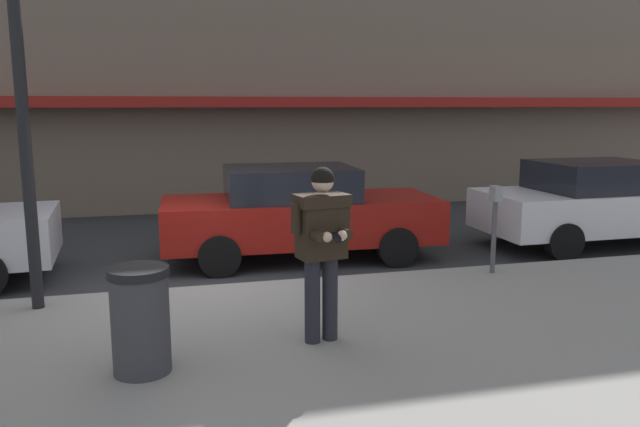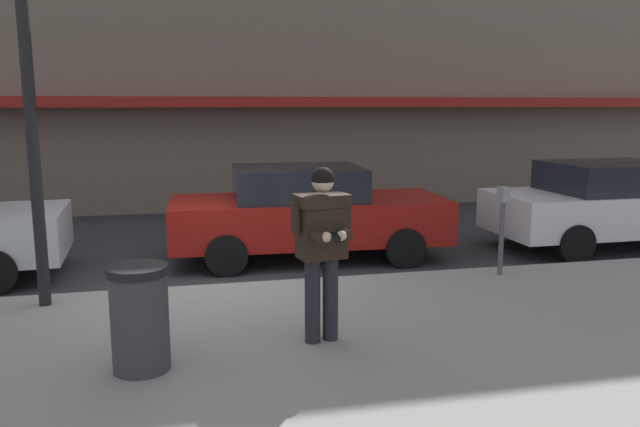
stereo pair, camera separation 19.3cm
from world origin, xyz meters
name	(u,v)px [view 2 (the right image)]	position (x,y,z in m)	size (l,w,h in m)	color
ground_plane	(210,290)	(0.00, 0.00, 0.00)	(80.00, 80.00, 0.00)	#2B2D30
sidewalk	(327,359)	(1.00, -2.85, 0.07)	(32.00, 5.30, 0.14)	gray
curb_paint_line	(281,284)	(1.00, 0.05, 0.00)	(28.00, 0.12, 0.01)	silver
storefront_facade	(227,4)	(1.00, 8.49, 5.12)	(28.00, 4.70, 10.26)	#756656
parked_sedan_mid	(306,212)	(1.67, 1.49, 0.79)	(4.57, 2.07, 1.54)	maroon
parked_sedan_far	(614,204)	(7.21, 1.11, 0.79)	(4.52, 1.97, 1.54)	silver
man_texting_on_phone	(322,236)	(1.02, -2.53, 1.25)	(0.64, 0.63, 1.81)	#23232B
street_lamp_post	(26,52)	(-2.01, -0.65, 3.14)	(0.36, 0.36, 4.88)	black
parking_meter	(502,218)	(4.08, -0.60, 0.97)	(0.12, 0.18, 1.27)	#4C4C51
trash_bin	(140,318)	(-0.75, -2.85, 0.63)	(0.55, 0.55, 0.98)	#38383D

